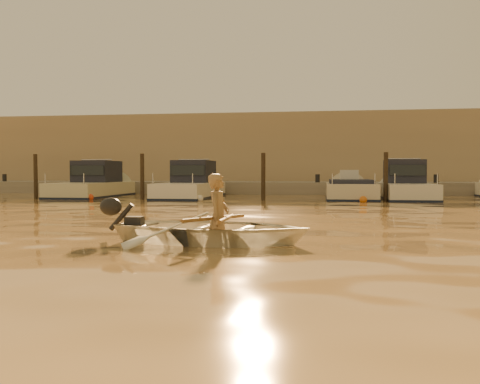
% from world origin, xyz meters
% --- Properties ---
extents(ground_plane, '(160.00, 160.00, 0.00)m').
position_xyz_m(ground_plane, '(0.00, 0.00, 0.00)').
color(ground_plane, brown).
rests_on(ground_plane, ground).
extents(dinghy, '(3.56, 2.76, 0.68)m').
position_xyz_m(dinghy, '(0.44, 0.33, 0.22)').
color(dinghy, silver).
rests_on(dinghy, ground_plane).
extents(person, '(0.42, 0.58, 1.47)m').
position_xyz_m(person, '(0.54, 0.32, 0.44)').
color(person, olive).
rests_on(person, dinghy).
extents(outboard_motor, '(0.95, 0.52, 0.70)m').
position_xyz_m(outboard_motor, '(-1.05, 0.53, 0.28)').
color(outboard_motor, black).
rests_on(outboard_motor, dinghy).
extents(oar_port, '(0.22, 2.10, 0.13)m').
position_xyz_m(oar_port, '(0.68, 0.30, 0.42)').
color(oar_port, brown).
rests_on(oar_port, dinghy).
extents(oar_starboard, '(0.70, 2.02, 0.13)m').
position_xyz_m(oar_starboard, '(0.49, 0.33, 0.42)').
color(oar_starboard, brown).
rests_on(oar_starboard, dinghy).
extents(moored_boat_1, '(2.23, 6.65, 1.75)m').
position_xyz_m(moored_boat_1, '(-8.81, 16.00, 0.62)').
color(moored_boat_1, beige).
rests_on(moored_boat_1, ground_plane).
extents(moored_boat_2, '(2.13, 7.18, 1.75)m').
position_xyz_m(moored_boat_2, '(-3.89, 16.00, 0.62)').
color(moored_boat_2, white).
rests_on(moored_boat_2, ground_plane).
extents(moored_boat_3, '(2.11, 6.07, 0.95)m').
position_xyz_m(moored_boat_3, '(3.50, 16.00, 0.22)').
color(moored_boat_3, beige).
rests_on(moored_boat_3, ground_plane).
extents(moored_boat_4, '(2.02, 6.31, 1.75)m').
position_xyz_m(moored_boat_4, '(5.91, 16.00, 0.62)').
color(moored_boat_4, silver).
rests_on(moored_boat_4, ground_plane).
extents(piling_0, '(0.18, 0.18, 2.20)m').
position_xyz_m(piling_0, '(-10.50, 13.80, 0.90)').
color(piling_0, '#2D2319').
rests_on(piling_0, ground_plane).
extents(piling_1, '(0.18, 0.18, 2.20)m').
position_xyz_m(piling_1, '(-5.50, 13.80, 0.90)').
color(piling_1, '#2D2319').
rests_on(piling_1, ground_plane).
extents(piling_2, '(0.18, 0.18, 2.20)m').
position_xyz_m(piling_2, '(-0.20, 13.80, 0.90)').
color(piling_2, '#2D2319').
rests_on(piling_2, ground_plane).
extents(piling_3, '(0.18, 0.18, 2.20)m').
position_xyz_m(piling_3, '(4.80, 13.80, 0.90)').
color(piling_3, '#2D2319').
rests_on(piling_3, ground_plane).
extents(fender_b, '(0.30, 0.30, 0.30)m').
position_xyz_m(fender_b, '(-7.71, 13.34, 0.10)').
color(fender_b, '#E3431A').
rests_on(fender_b, ground_plane).
extents(fender_c, '(0.30, 0.30, 0.30)m').
position_xyz_m(fender_c, '(-2.76, 13.03, 0.10)').
color(fender_c, white).
rests_on(fender_c, ground_plane).
extents(fender_d, '(0.30, 0.30, 0.30)m').
position_xyz_m(fender_d, '(3.86, 13.05, 0.10)').
color(fender_d, '#CF6418').
rests_on(fender_d, ground_plane).
extents(quay, '(52.00, 4.00, 1.00)m').
position_xyz_m(quay, '(0.00, 21.50, 0.15)').
color(quay, gray).
rests_on(quay, ground_plane).
extents(waterfront_building, '(46.00, 7.00, 4.80)m').
position_xyz_m(waterfront_building, '(0.00, 27.00, 2.40)').
color(waterfront_building, '#9E8466').
rests_on(waterfront_building, quay).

